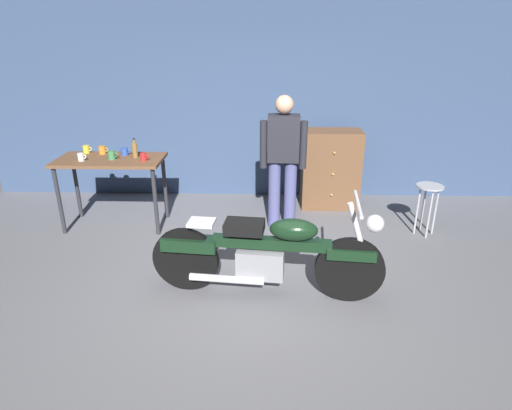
% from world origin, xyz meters
% --- Properties ---
extents(ground_plane, '(12.00, 12.00, 0.00)m').
position_xyz_m(ground_plane, '(0.00, 0.00, 0.00)').
color(ground_plane, slate).
extents(back_wall, '(8.00, 0.12, 3.10)m').
position_xyz_m(back_wall, '(0.00, 2.80, 1.55)').
color(back_wall, '#384C70').
rests_on(back_wall, ground_plane).
extents(workbench, '(1.30, 0.64, 0.90)m').
position_xyz_m(workbench, '(-1.78, 1.56, 0.79)').
color(workbench, brown).
rests_on(workbench, ground_plane).
extents(motorcycle, '(2.19, 0.60, 1.00)m').
position_xyz_m(motorcycle, '(0.17, 0.02, 0.45)').
color(motorcycle, black).
rests_on(motorcycle, ground_plane).
extents(person_standing, '(0.57, 0.23, 1.67)m').
position_xyz_m(person_standing, '(0.36, 1.58, 0.93)').
color(person_standing, '#505489').
rests_on(person_standing, ground_plane).
extents(shop_stool, '(0.32, 0.32, 0.64)m').
position_xyz_m(shop_stool, '(2.12, 1.39, 0.50)').
color(shop_stool, '#B2B2B7').
rests_on(shop_stool, ground_plane).
extents(wooden_dresser, '(0.80, 0.47, 1.10)m').
position_xyz_m(wooden_dresser, '(1.06, 2.30, 0.55)').
color(wooden_dresser, brown).
rests_on(wooden_dresser, ground_plane).
extents(mug_yellow_tall, '(0.11, 0.08, 0.10)m').
position_xyz_m(mug_yellow_tall, '(-2.15, 1.80, 0.95)').
color(mug_yellow_tall, yellow).
rests_on(mug_yellow_tall, workbench).
extents(mug_red_diner, '(0.11, 0.07, 0.10)m').
position_xyz_m(mug_red_diner, '(-1.33, 1.47, 0.95)').
color(mug_red_diner, red).
rests_on(mug_red_diner, workbench).
extents(mug_blue_enamel, '(0.12, 0.09, 0.09)m').
position_xyz_m(mug_blue_enamel, '(-1.64, 1.72, 0.95)').
color(mug_blue_enamel, '#2D51AD').
rests_on(mug_blue_enamel, workbench).
extents(mug_white_ceramic, '(0.10, 0.07, 0.09)m').
position_xyz_m(mug_white_ceramic, '(-2.08, 1.45, 0.95)').
color(mug_white_ceramic, white).
rests_on(mug_white_ceramic, workbench).
extents(mug_orange_travel, '(0.12, 0.09, 0.10)m').
position_xyz_m(mug_orange_travel, '(-1.93, 1.77, 0.95)').
color(mug_orange_travel, orange).
rests_on(mug_orange_travel, workbench).
extents(mug_green_speckled, '(0.12, 0.09, 0.11)m').
position_xyz_m(mug_green_speckled, '(-1.73, 1.52, 0.95)').
color(mug_green_speckled, '#3D7F4C').
rests_on(mug_green_speckled, workbench).
extents(bottle, '(0.06, 0.06, 0.24)m').
position_xyz_m(bottle, '(-1.47, 1.61, 1.00)').
color(bottle, olive).
rests_on(bottle, workbench).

